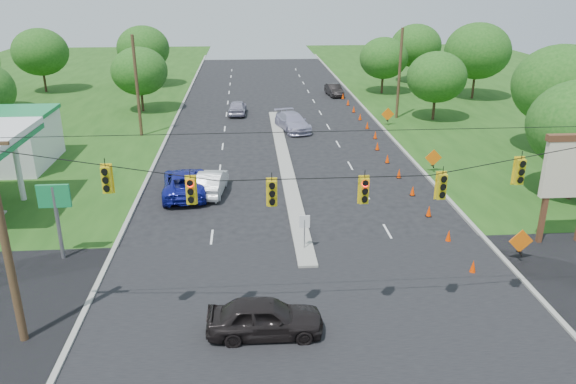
{
  "coord_description": "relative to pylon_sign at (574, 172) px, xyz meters",
  "views": [
    {
      "loc": [
        -2.87,
        -20.6,
        13.65
      ],
      "look_at": [
        -0.76,
        7.5,
        2.8
      ],
      "focal_mm": 35.0,
      "sensor_mm": 36.0,
      "label": 1
    }
  ],
  "objects": [
    {
      "name": "cone_5",
      "position": [
        -6.3,
        14.3,
        -3.65
      ],
      "size": [
        0.32,
        0.32,
        0.7
      ],
      "primitive_type": "cone",
      "color": "#FF3A00",
      "rests_on": "ground"
    },
    {
      "name": "signal_span",
      "position": [
        -14.37,
        -7.2,
        0.97
      ],
      "size": [
        25.6,
        0.32,
        9.0
      ],
      "color": "#422D1C",
      "rests_on": "ground"
    },
    {
      "name": "tree_11",
      "position": [
        5.69,
        48.8,
        0.96
      ],
      "size": [
        6.72,
        6.72,
        7.84
      ],
      "color": "black",
      "rests_on": "ground"
    },
    {
      "name": "white_sedan",
      "position": [
        -19.66,
        8.76,
        -3.23
      ],
      "size": [
        2.19,
        4.87,
        1.55
      ],
      "primitive_type": "imported",
      "rotation": [
        0.0,
        0.0,
        3.02
      ],
      "color": "white",
      "rests_on": "ground"
    },
    {
      "name": "cone_4",
      "position": [
        -6.3,
        10.8,
        -3.65
      ],
      "size": [
        0.32,
        0.32,
        0.7
      ],
      "primitive_type": "cone",
      "color": "#FF3A00",
      "rests_on": "ground"
    },
    {
      "name": "cone_12",
      "position": [
        -5.7,
        38.8,
        -3.65
      ],
      "size": [
        0.32,
        0.32,
        0.7
      ],
      "primitive_type": "cone",
      "color": "#FF3A00",
      "rests_on": "ground"
    },
    {
      "name": "dark_car_receding",
      "position": [
        -6.46,
        40.88,
        -3.3
      ],
      "size": [
        1.93,
        4.4,
        1.41
      ],
      "primitive_type": "imported",
      "rotation": [
        0.0,
        0.0,
        0.11
      ],
      "color": "black",
      "rests_on": "ground"
    },
    {
      "name": "utility_pole_far_left",
      "position": [
        -26.81,
        23.8,
        0.5
      ],
      "size": [
        0.28,
        0.28,
        9.0
      ],
      "primitive_type": "cylinder",
      "color": "#422D1C",
      "rests_on": "ground"
    },
    {
      "name": "pylon_sign",
      "position": [
        0.0,
        0.0,
        0.0
      ],
      "size": [
        5.9,
        2.3,
        6.12
      ],
      "color": "#59331E",
      "rests_on": "ground"
    },
    {
      "name": "tree_6",
      "position": [
        -30.31,
        48.8,
        0.96
      ],
      "size": [
        6.72,
        6.72,
        7.84
      ],
      "color": "black",
      "rests_on": "ground"
    },
    {
      "name": "tree_5",
      "position": [
        -28.31,
        33.8,
        0.34
      ],
      "size": [
        5.88,
        5.88,
        6.86
      ],
      "color": "black",
      "rests_on": "ground"
    },
    {
      "name": "cross_street",
      "position": [
        -14.31,
        -6.2,
        -4.0
      ],
      "size": [
        160.0,
        14.0,
        0.02
      ],
      "primitive_type": "cube",
      "color": "black",
      "rests_on": "ground"
    },
    {
      "name": "cone_3",
      "position": [
        -6.3,
        7.3,
        -3.65
      ],
      "size": [
        0.32,
        0.32,
        0.7
      ],
      "primitive_type": "cone",
      "color": "#FF3A00",
      "rests_on": "ground"
    },
    {
      "name": "cone_11",
      "position": [
        -5.7,
        35.3,
        -3.65
      ],
      "size": [
        0.32,
        0.32,
        0.7
      ],
      "primitive_type": "cone",
      "color": "#FF3A00",
      "rests_on": "ground"
    },
    {
      "name": "tree_8",
      "position": [
        7.69,
        15.8,
        1.58
      ],
      "size": [
        7.56,
        7.56,
        8.82
      ],
      "color": "black",
      "rests_on": "ground"
    },
    {
      "name": "curb_right",
      "position": [
        -4.21,
        23.8,
        -4.0
      ],
      "size": [
        0.25,
        110.0,
        0.16
      ],
      "primitive_type": "cube",
      "color": "gray",
      "rests_on": "ground"
    },
    {
      "name": "black_sedan",
      "position": [
        -16.67,
        -7.51,
        -3.2
      ],
      "size": [
        4.74,
        1.96,
        1.61
      ],
      "primitive_type": "imported",
      "rotation": [
        0.0,
        0.0,
        1.56
      ],
      "color": "black",
      "rests_on": "ground"
    },
    {
      "name": "work_sign_1",
      "position": [
        -3.51,
        11.8,
        -2.91
      ],
      "size": [
        1.27,
        0.58,
        1.37
      ],
      "color": "black",
      "rests_on": "ground"
    },
    {
      "name": "cone_10",
      "position": [
        -5.7,
        31.8,
        -3.65
      ],
      "size": [
        0.32,
        0.32,
        0.7
      ],
      "primitive_type": "cone",
      "color": "#FF3A00",
      "rests_on": "ground"
    },
    {
      "name": "tree_12",
      "position": [
        -0.31,
        41.8,
        0.34
      ],
      "size": [
        5.88,
        5.88,
        6.86
      ],
      "color": "black",
      "rests_on": "ground"
    },
    {
      "name": "cone_2",
      "position": [
        -6.3,
        3.8,
        -3.65
      ],
      "size": [
        0.32,
        0.32,
        0.7
      ],
      "primitive_type": "cone",
      "color": "#FF3A00",
      "rests_on": "ground"
    },
    {
      "name": "cone_1",
      "position": [
        -6.3,
        0.3,
        -3.65
      ],
      "size": [
        0.32,
        0.32,
        0.7
      ],
      "primitive_type": "cone",
      "color": "#FF3A00",
      "rests_on": "ground"
    },
    {
      "name": "blue_pickup",
      "position": [
        -21.44,
        8.67,
        -3.17
      ],
      "size": [
        3.27,
        6.19,
        1.66
      ],
      "primitive_type": "imported",
      "rotation": [
        0.0,
        0.0,
        3.23
      ],
      "color": "navy",
      "rests_on": "ground"
    },
    {
      "name": "ground",
      "position": [
        -14.31,
        -6.2,
        -4.0
      ],
      "size": [
        160.0,
        160.0,
        0.0
      ],
      "primitive_type": "plane",
      "color": "black",
      "rests_on": "ground"
    },
    {
      "name": "utility_pole_far_right",
      "position": [
        -1.81,
        28.8,
        0.5
      ],
      "size": [
        0.28,
        0.28,
        9.0
      ],
      "primitive_type": "cylinder",
      "color": "#422D1C",
      "rests_on": "ground"
    },
    {
      "name": "cone_0",
      "position": [
        -6.3,
        -3.2,
        -3.65
      ],
      "size": [
        0.32,
        0.32,
        0.7
      ],
      "primitive_type": "cone",
      "color": "#FF3A00",
      "rests_on": "ground"
    },
    {
      "name": "cone_9",
      "position": [
        -5.7,
        28.3,
        -3.65
      ],
      "size": [
        0.32,
        0.32,
        0.7
      ],
      "primitive_type": "cone",
      "color": "#FF3A00",
      "rests_on": "ground"
    },
    {
      "name": "cone_6",
      "position": [
        -6.3,
        17.8,
        -3.65
      ],
      "size": [
        0.32,
        0.32,
        0.7
      ],
      "primitive_type": "cone",
      "color": "#FF3A00",
      "rests_on": "ground"
    },
    {
      "name": "work_sign_2",
      "position": [
        -3.51,
        25.8,
        -2.91
      ],
      "size": [
        1.27,
        0.58,
        1.37
      ],
      "color": "black",
      "rests_on": "ground"
    },
    {
      "name": "cone_8",
      "position": [
        -5.7,
        24.8,
        -3.65
      ],
      "size": [
        0.32,
        0.32,
        0.7
      ],
      "primitive_type": "cone",
      "color": "#FF3A00",
      "rests_on": "ground"
    },
    {
      "name": "median",
      "position": [
        -14.31,
        14.8,
        -4.0
      ],
      "size": [
        1.0,
        34.0,
        0.18
      ],
      "primitive_type": "cube",
      "color": "gray",
      "rests_on": "ground"
    },
    {
      "name": "tree_10",
      "position": [
        9.69,
        37.8,
        1.58
      ],
      "size": [
        7.56,
        7.56,
        8.82
      ],
      "color": "black",
      "rests_on": "ground"
    },
    {
      "name": "tree_4",
      "position": [
        -42.31,
        45.8,
        0.96
      ],
      "size": [
        6.72,
        6.72,
        7.84
      ],
      "color": "black",
      "rests_on": "ground"
    },
    {
      "name": "cone_7",
      "position": [
        -5.7,
        21.3,
        -3.65
      ],
      "size": [
        0.32,
        0.32,
        0.7
      ],
      "primitive_type": "cone",
      "color": "#FF3A00",
      "rests_on": "ground"
    },
    {
      "name": "median_sign",
      "position": [
        -14.31,
        -0.2,
        -2.54
      ],
      "size": [
        0.55,
        0.06,
        2.05
      ],
      "color": "gray",
      "rests_on": "ground"
    },
    {
      "name": "silver_car_oncoming",
      "position": [
        -18.14,
        31.74,
        -3.24
      ],
      "size": [
        2.03,
        4.55,
        1.52
      ],
      "primitive_type": "imported",
      "rotation": [
        0.0,
        0.0,
        3.09
      ],
      "color": "#9590AA",
      "rests_on": "ground"
    },
    {
      "name": "curb_left",
      "position": [
        -24.41,
        23.8,
        -4.0
      ],
      "size": [
        0.25,
        110.0,
        0.16
      ],
      "primitive_type": "cube",
      "color": "gray",
      "rests_on": "ground"
    },
    {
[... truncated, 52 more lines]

